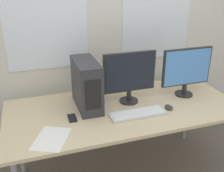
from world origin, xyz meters
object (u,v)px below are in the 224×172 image
monitor_main (130,75)px  mouse (169,107)px  monitor_right_near (187,70)px  cell_phone (72,118)px  pc_tower (87,84)px  keyboard (138,114)px

monitor_main → mouse: (0.27, -0.24, -0.24)m
monitor_main → monitor_right_near: bearing=-3.2°
monitor_main → cell_phone: 0.61m
pc_tower → cell_phone: 0.31m
monitor_main → monitor_right_near: 0.55m
monitor_main → cell_phone: monitor_main is taller
monitor_right_near → monitor_main: bearing=176.8°
keyboard → cell_phone: 0.53m
pc_tower → keyboard: (0.35, -0.28, -0.19)m
pc_tower → mouse: (0.65, -0.27, -0.19)m
monitor_main → mouse: monitor_main is taller
mouse → cell_phone: (-0.81, 0.10, -0.01)m
keyboard → cell_phone: keyboard is taller
keyboard → mouse: size_ratio=5.21×
monitor_right_near → cell_phone: monitor_right_near is taller
pc_tower → monitor_main: bearing=-4.8°
keyboard → cell_phone: bearing=168.1°
mouse → cell_phone: size_ratio=0.71×
keyboard → mouse: 0.29m
monitor_main → cell_phone: (-0.54, -0.14, -0.25)m
cell_phone → pc_tower: bearing=46.5°
monitor_main → keyboard: 0.35m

